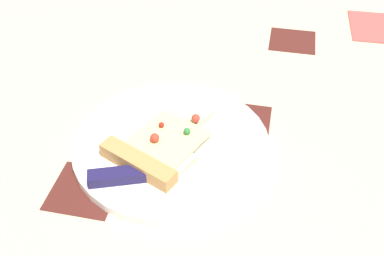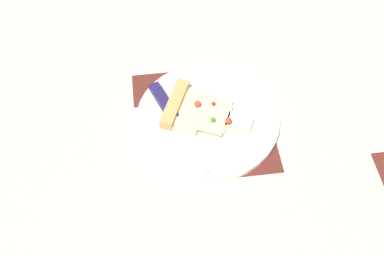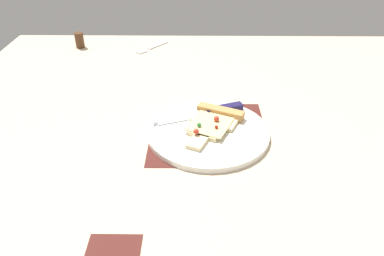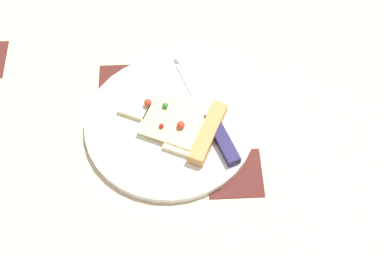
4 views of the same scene
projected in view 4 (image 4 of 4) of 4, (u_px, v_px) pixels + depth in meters
The scene contains 4 objects.
ground_plane at pixel (130, 148), 92.31cm from camera, with size 155.90×155.90×3.00cm.
plate at pixel (170, 124), 92.33cm from camera, with size 29.22×29.22×1.41cm, color white.
pizza_slice at pixel (184, 124), 90.55cm from camera, with size 14.72×19.07×2.65cm.
knife at pixel (211, 118), 91.41cm from camera, with size 23.22×10.36×2.45cm.
Camera 4 is at (-46.84, -8.42, 78.39)cm, focal length 50.18 mm.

